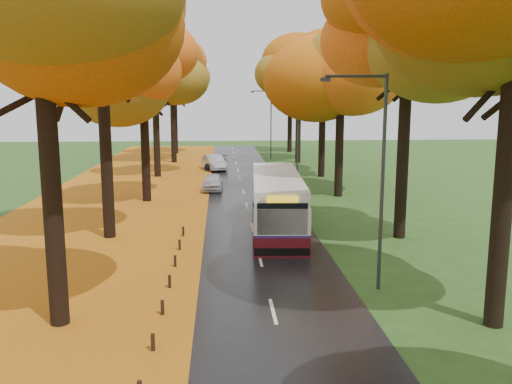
{
  "coord_description": "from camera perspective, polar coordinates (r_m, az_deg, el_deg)",
  "views": [
    {
      "loc": [
        -1.71,
        -11.23,
        7.15
      ],
      "look_at": [
        0.0,
        14.77,
        2.6
      ],
      "focal_mm": 38.0,
      "sensor_mm": 36.0,
      "label": 1
    }
  ],
  "objects": [
    {
      "name": "streetlamp_far",
      "position": [
        63.53,
        1.36,
        7.71
      ],
      "size": [
        2.45,
        0.18,
        8.0
      ],
      "color": "#333538",
      "rests_on": "ground"
    },
    {
      "name": "trees_right",
      "position": [
        39.25,
        9.62,
        13.48
      ],
      "size": [
        9.3,
        74.2,
        13.96
      ],
      "color": "black",
      "rests_on": "ground"
    },
    {
      "name": "trees_left",
      "position": [
        38.76,
        -12.2,
        13.22
      ],
      "size": [
        9.2,
        74.0,
        13.88
      ],
      "color": "black",
      "rests_on": "ground"
    },
    {
      "name": "bus",
      "position": [
        29.59,
        2.19,
        -0.92
      ],
      "size": [
        3.23,
        11.43,
        2.97
      ],
      "rotation": [
        0.0,
        0.0,
        -0.06
      ],
      "color": "#520C13",
      "rests_on": "road"
    },
    {
      "name": "road",
      "position": [
        36.97,
        -1.04,
        -1.22
      ],
      "size": [
        6.5,
        90.0,
        0.04
      ],
      "primitive_type": "cube",
      "color": "black",
      "rests_on": "ground"
    },
    {
      "name": "car_dark",
      "position": [
        54.76,
        -4.19,
        3.07
      ],
      "size": [
        2.52,
        4.51,
        1.24
      ],
      "primitive_type": "imported",
      "rotation": [
        0.0,
        0.0,
        -0.19
      ],
      "color": "black",
      "rests_on": "road"
    },
    {
      "name": "leaf_verge",
      "position": [
        37.64,
        -14.86,
        -1.37
      ],
      "size": [
        12.0,
        90.0,
        0.02
      ],
      "primitive_type": "cube",
      "color": "#864A0C",
      "rests_on": "ground"
    },
    {
      "name": "leaf_drift",
      "position": [
        36.95,
        -5.77,
        -1.24
      ],
      "size": [
        0.9,
        90.0,
        0.01
      ],
      "primitive_type": "cube",
      "color": "orange",
      "rests_on": "road"
    },
    {
      "name": "streetlamp_near",
      "position": [
        20.2,
        12.55,
        2.74
      ],
      "size": [
        2.45,
        0.18,
        8.0
      ],
      "color": "#333538",
      "rests_on": "ground"
    },
    {
      "name": "centre_line",
      "position": [
        36.96,
        -1.04,
        -1.18
      ],
      "size": [
        0.12,
        90.0,
        0.01
      ],
      "primitive_type": "cube",
      "color": "silver",
      "rests_on": "road"
    },
    {
      "name": "streetlamp_mid",
      "position": [
        41.69,
        4.07,
        6.53
      ],
      "size": [
        2.45,
        0.18,
        8.0
      ],
      "color": "#333538",
      "rests_on": "ground"
    },
    {
      "name": "car_silver",
      "position": [
        54.17,
        -4.42,
        3.13
      ],
      "size": [
        2.72,
        4.76,
        1.48
      ],
      "primitive_type": "imported",
      "rotation": [
        0.0,
        0.0,
        0.27
      ],
      "color": "#ACAEB4",
      "rests_on": "road"
    },
    {
      "name": "car_white",
      "position": [
        42.21,
        -4.59,
        1.05
      ],
      "size": [
        1.67,
        3.8,
        1.27
      ],
      "primitive_type": "imported",
      "rotation": [
        0.0,
        0.0,
        -0.04
      ],
      "color": "#BBBBC0",
      "rests_on": "road"
    },
    {
      "name": "bollard_row",
      "position": [
        17.47,
        -10.28,
        -13.49
      ],
      "size": [
        0.11,
        23.51,
        0.52
      ],
      "color": "black",
      "rests_on": "ground"
    }
  ]
}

